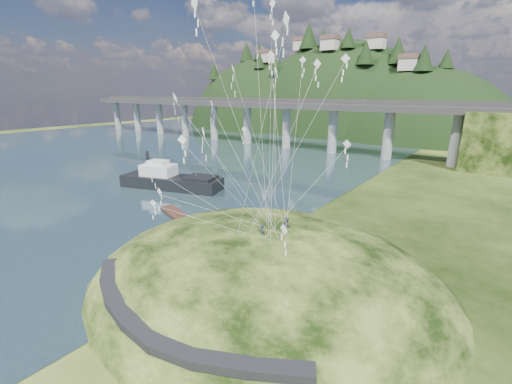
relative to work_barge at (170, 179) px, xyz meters
The scene contains 10 objects.
ground 30.05m from the work_barge, 35.52° to the right, with size 320.00×320.00×0.00m, color black.
water 49.24m from the work_barge, 165.20° to the left, with size 240.00×240.00×0.00m, color #2A434D.
grass_hill 36.04m from the work_barge, 25.46° to the right, with size 36.00×32.00×13.00m.
footpath 41.89m from the work_barge, 40.45° to the right, with size 22.29×5.84×0.83m.
bridge 53.28m from the work_barge, 92.22° to the left, with size 160.00×11.00×15.00m.
far_ridge 106.86m from the work_barge, 100.37° to the left, with size 153.00×70.00×94.50m.
work_barge is the anchor object (origin of this frame).
wooden_dock 17.88m from the work_barge, 34.34° to the right, with size 12.55×5.93×0.90m.
kite_flyers 36.44m from the work_barge, 23.15° to the right, with size 1.76×3.77×1.85m.
kite_swarm 37.88m from the work_barge, 27.68° to the right, with size 16.68×17.67×20.74m.
Camera 1 is at (24.88, -21.92, 17.35)m, focal length 24.00 mm.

